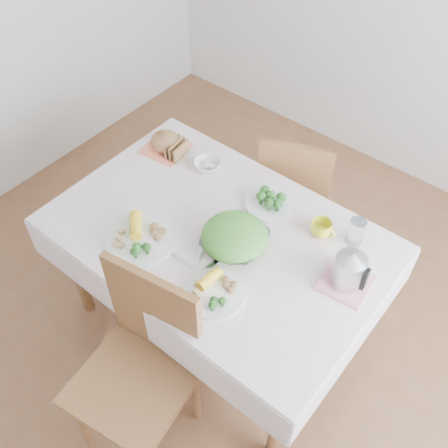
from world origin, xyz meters
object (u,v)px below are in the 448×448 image
Objects in this scene: dining_table at (218,283)px; salad_bowl at (235,241)px; dinner_plate_right at (214,294)px; chair_far at (296,184)px; electric_kettle at (350,266)px; yellow_mug at (321,228)px; dinner_plate_left at (140,242)px; chair_near at (133,387)px.

dining_table is 0.43m from salad_bowl.
salad_bowl reaches higher than dinner_plate_right.
chair_far is 3.54× the size of dinner_plate_right.
dining_table is at bearing 170.85° from electric_kettle.
yellow_mug reaches higher than dinner_plate_right.
electric_kettle reaches higher than yellow_mug.
dining_table is 0.78m from chair_far.
chair_far is 3.22× the size of salad_bowl.
salad_bowl is at bearing -6.53° from dining_table.
dinner_plate_left is at bearing 58.18° from chair_far.
dinner_plate_right is 0.56m from electric_kettle.
dining_table is 7.69× the size of electric_kettle.
yellow_mug is (0.16, 0.56, 0.03)m from dinner_plate_right.
salad_bowl is 0.28m from dinner_plate_right.
yellow_mug reaches higher than salad_bowl.
dining_table is at bearing -141.68° from yellow_mug.
dinner_plate_right is 0.58m from yellow_mug.
yellow_mug reaches higher than dining_table.
chair_far is at bearing 130.61° from yellow_mug.
yellow_mug is at bearing 108.50° from chair_far.
chair_far reaches higher than dinner_plate_left.
dinner_plate_left is at bearing 179.13° from dinner_plate_right.
dinner_plate_left is at bearing 119.06° from chair_near.
dinner_plate_right is (0.20, -0.27, 0.40)m from dining_table.
chair_far is 2.95× the size of dinner_plate_left.
chair_near is 1.06m from yellow_mug.
chair_near reaches higher than chair_far.
yellow_mug is 0.55× the size of electric_kettle.
dining_table is 1.39× the size of chair_near.
electric_kettle is at bearing -36.37° from yellow_mug.
chair_far is (-0.05, 0.77, 0.09)m from dining_table.
dinner_plate_left is at bearing -175.48° from electric_kettle.
yellow_mug is (0.36, 0.29, 0.43)m from dining_table.
dinner_plate_right is at bearing 81.68° from chair_far.
dinner_plate_right is at bearing -52.89° from dining_table.
chair_near reaches higher than dinner_plate_left.
chair_near is at bearing -51.99° from dinner_plate_left.
salad_bowl is 0.92× the size of dinner_plate_left.
chair_near is 3.99× the size of dinner_plate_right.
chair_near is (0.10, -0.69, 0.09)m from dining_table.
salad_bowl is (0.16, -0.78, 0.33)m from chair_far.
salad_bowl is (0.11, -0.01, 0.42)m from dining_table.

